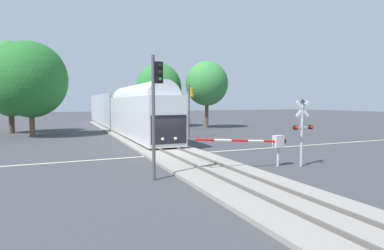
% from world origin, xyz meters
% --- Properties ---
extents(ground_plane, '(220.00, 220.00, 0.00)m').
position_xyz_m(ground_plane, '(0.00, 0.00, 0.00)').
color(ground_plane, '#3D3D42').
extents(road_centre_stripe, '(44.00, 0.20, 0.01)m').
position_xyz_m(road_centre_stripe, '(0.00, 0.00, 0.00)').
color(road_centre_stripe, beige).
rests_on(road_centre_stripe, ground).
extents(railway_track, '(4.40, 80.00, 0.32)m').
position_xyz_m(railway_track, '(0.00, 0.00, 0.10)').
color(railway_track, gray).
rests_on(railway_track, ground).
extents(commuter_train, '(3.04, 42.41, 5.16)m').
position_xyz_m(commuter_train, '(0.00, 20.76, 2.78)').
color(commuter_train, silver).
rests_on(commuter_train, railway_track).
extents(crossing_gate_near, '(5.82, 0.40, 1.87)m').
position_xyz_m(crossing_gate_near, '(3.49, -6.22, 1.43)').
color(crossing_gate_near, '#B7B7BC').
rests_on(crossing_gate_near, ground).
extents(crossing_signal_mast, '(1.36, 0.44, 3.90)m').
position_xyz_m(crossing_signal_mast, '(5.31, -6.85, 2.38)').
color(crossing_signal_mast, '#B2B2B7').
rests_on(crossing_signal_mast, ground).
extents(traffic_signal_median, '(0.53, 0.38, 5.90)m').
position_xyz_m(traffic_signal_median, '(-3.26, -6.55, 3.94)').
color(traffic_signal_median, '#4C4C51').
rests_on(traffic_signal_median, ground).
extents(traffic_signal_far_side, '(0.53, 0.38, 5.53)m').
position_xyz_m(traffic_signal_far_side, '(5.23, 9.49, 3.70)').
color(traffic_signal_far_side, '#4C4C51').
rests_on(traffic_signal_far_side, ground).
extents(elm_centre_background, '(6.68, 6.68, 9.51)m').
position_xyz_m(elm_centre_background, '(6.41, 24.29, 5.82)').
color(elm_centre_background, brown).
rests_on(elm_centre_background, ground).
extents(oak_far_right, '(6.06, 6.06, 9.60)m').
position_xyz_m(oak_far_right, '(12.26, 20.04, 6.38)').
color(oak_far_right, brown).
rests_on(oak_far_right, ground).
extents(pine_left_background, '(5.50, 5.50, 10.94)m').
position_xyz_m(pine_left_background, '(-12.63, 22.02, 6.45)').
color(pine_left_background, '#4C3828').
rests_on(pine_left_background, ground).
extents(oak_behind_train, '(7.51, 7.51, 10.13)m').
position_xyz_m(oak_behind_train, '(-10.10, 16.70, 6.10)').
color(oak_behind_train, brown).
rests_on(oak_behind_train, ground).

